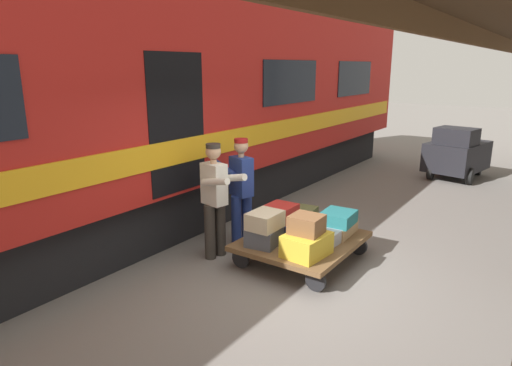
% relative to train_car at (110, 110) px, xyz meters
% --- Properties ---
extents(ground_plane, '(60.00, 60.00, 0.00)m').
position_rel_train_car_xyz_m(ground_plane, '(-3.67, 0.00, -2.06)').
color(ground_plane, slate).
extents(train_car, '(3.03, 18.22, 4.00)m').
position_rel_train_car_xyz_m(train_car, '(0.00, 0.00, 0.00)').
color(train_car, '#B21E19').
rests_on(train_car, ground_plane).
extents(luggage_cart, '(1.47, 1.73, 0.34)m').
position_rel_train_car_xyz_m(luggage_cart, '(-3.19, -0.71, -1.76)').
color(luggage_cart, brown).
rests_on(luggage_cart, ground_plane).
extents(suitcase_slate_roller, '(0.47, 0.55, 0.25)m').
position_rel_train_car_xyz_m(suitcase_slate_roller, '(-2.86, -0.23, -1.59)').
color(suitcase_slate_roller, '#4C515B').
rests_on(suitcase_slate_roller, luggage_cart).
extents(suitcase_gray_aluminum, '(0.41, 0.56, 0.18)m').
position_rel_train_car_xyz_m(suitcase_gray_aluminum, '(-3.52, -0.71, -1.63)').
color(suitcase_gray_aluminum, '#9EA0A5').
rests_on(suitcase_gray_aluminum, luggage_cart).
extents(suitcase_yellow_case, '(0.52, 0.64, 0.30)m').
position_rel_train_car_xyz_m(suitcase_yellow_case, '(-3.52, -0.23, -1.57)').
color(suitcase_yellow_case, gold).
rests_on(suitcase_yellow_case, luggage_cart).
extents(suitcase_tan_vintage, '(0.45, 0.63, 0.17)m').
position_rel_train_car_xyz_m(suitcase_tan_vintage, '(-3.52, -1.18, -1.63)').
color(suitcase_tan_vintage, tan).
rests_on(suitcase_tan_vintage, luggage_cart).
extents(suitcase_olive_duffel, '(0.55, 0.56, 0.27)m').
position_rel_train_car_xyz_m(suitcase_olive_duffel, '(-2.86, -1.18, -1.58)').
color(suitcase_olive_duffel, brown).
rests_on(suitcase_olive_duffel, luggage_cart).
extents(suitcase_navy_fabric, '(0.49, 0.54, 0.21)m').
position_rel_train_car_xyz_m(suitcase_navy_fabric, '(-2.86, -0.71, -1.61)').
color(suitcase_navy_fabric, navy).
rests_on(suitcase_navy_fabric, luggage_cart).
extents(suitcase_cream_canvas, '(0.38, 0.47, 0.23)m').
position_rel_train_car_xyz_m(suitcase_cream_canvas, '(-2.89, -0.19, -1.35)').
color(suitcase_cream_canvas, beige).
rests_on(suitcase_cream_canvas, suitcase_slate_roller).
extents(suitcase_red_plastic, '(0.41, 0.47, 0.23)m').
position_rel_train_car_xyz_m(suitcase_red_plastic, '(-2.82, -0.70, -1.39)').
color(suitcase_red_plastic, '#AD231E').
rests_on(suitcase_red_plastic, suitcase_navy_fabric).
extents(suitcase_brown_leather, '(0.42, 0.39, 0.24)m').
position_rel_train_car_xyz_m(suitcase_brown_leather, '(-3.50, -0.26, -1.30)').
color(suitcase_brown_leather, brown).
rests_on(suitcase_brown_leather, suitcase_yellow_case).
extents(suitcase_teal_softside, '(0.47, 0.52, 0.19)m').
position_rel_train_car_xyz_m(suitcase_teal_softside, '(-3.55, -1.14, -1.45)').
color(suitcase_teal_softside, '#1E666B').
rests_on(suitcase_teal_softside, suitcase_tan_vintage).
extents(porter_in_overalls, '(0.73, 0.57, 1.70)m').
position_rel_train_car_xyz_m(porter_in_overalls, '(-2.09, -0.71, -1.14)').
color(porter_in_overalls, navy).
rests_on(porter_in_overalls, ground_plane).
extents(porter_by_door, '(0.71, 0.51, 1.70)m').
position_rel_train_car_xyz_m(porter_by_door, '(-2.08, -0.11, -1.14)').
color(porter_by_door, '#332D28').
rests_on(porter_by_door, ground_plane).
extents(baggage_tug, '(1.40, 1.87, 1.30)m').
position_rel_train_car_xyz_m(baggage_tug, '(-3.93, -7.33, -1.43)').
color(baggage_tug, black).
rests_on(baggage_tug, ground_plane).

